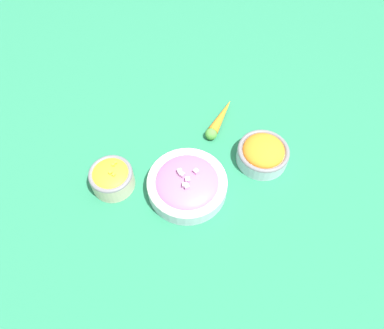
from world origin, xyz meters
name	(u,v)px	position (x,y,z in m)	size (l,w,h in m)	color
ground_plane	(192,170)	(0.00, 0.00, 0.00)	(3.00, 3.00, 0.00)	#23704C
bowl_squash	(112,177)	(-0.16, 0.14, 0.04)	(0.11, 0.11, 0.07)	beige
bowl_red_onion	(187,184)	(-0.05, -0.02, 0.03)	(0.21, 0.21, 0.07)	#B2C1CC
bowl_carrots	(263,153)	(0.14, -0.13, 0.03)	(0.14, 0.14, 0.07)	#B2C1CC
loose_carrot	(219,120)	(0.18, 0.03, 0.02)	(0.16, 0.06, 0.03)	orange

